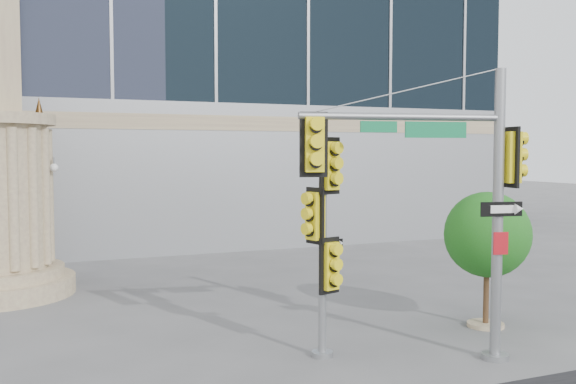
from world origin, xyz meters
name	(u,v)px	position (x,y,z in m)	size (l,w,h in m)	color
ground	(325,366)	(0.00, 0.00, 0.00)	(120.00, 120.00, 0.00)	#545456
main_signal_pole	(449,181)	(2.25, -0.72, 3.49)	(4.32, 1.20, 5.64)	slate
secondary_signal_pole	(324,228)	(0.17, 0.42, 2.58)	(0.82, 0.58, 4.40)	slate
street_tree	(488,238)	(4.68, 1.05, 2.07)	(2.01, 1.97, 3.14)	gray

